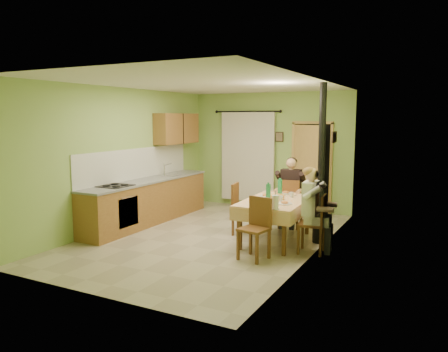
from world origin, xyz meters
The scene contains 17 objects.
floor centered at (0.00, 0.00, 0.00)m, with size 4.00×6.00×0.01m, color tan.
room_shell centered at (0.00, 0.00, 1.82)m, with size 4.04×6.04×2.82m.
kitchen_run centered at (-1.71, 0.40, 0.48)m, with size 0.64×3.64×1.56m.
upper_cabinets centered at (-1.82, 1.70, 1.95)m, with size 0.35×1.40×0.70m, color brown.
curtain centered at (-0.55, 2.90, 1.26)m, with size 1.70×0.07×2.22m.
doorway centered at (1.02, 2.87, 1.05)m, with size 0.96×0.47×2.15m.
dining_table centered at (1.19, 0.30, 0.38)m, with size 1.11×1.77×0.76m.
tableware centered at (1.21, 0.20, 0.83)m, with size 0.80×1.62×0.33m.
chair_far centered at (1.09, 1.37, 0.29)m, with size 0.47×0.47×0.99m.
chair_near centered at (1.24, -0.78, 0.29)m, with size 0.47×0.47×0.97m.
chair_right centered at (1.96, -0.06, 0.29)m, with size 0.46×0.46×0.97m.
chair_left centered at (0.47, 0.49, 0.29)m, with size 0.48×0.48×0.97m.
man_far centered at (1.09, 1.38, 0.88)m, with size 0.61×0.50×1.39m.
man_right centered at (1.95, -0.06, 0.88)m, with size 0.50×0.61×1.39m.
stove_flue centered at (1.90, 0.60, 1.02)m, with size 0.24×0.24×2.80m.
picture_back centered at (0.25, 2.97, 1.75)m, with size 0.19×0.03×0.23m, color black.
picture_right centered at (1.97, 1.20, 1.85)m, with size 0.03×0.31×0.21m, color brown.
Camera 1 is at (3.87, -6.88, 2.21)m, focal length 35.00 mm.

